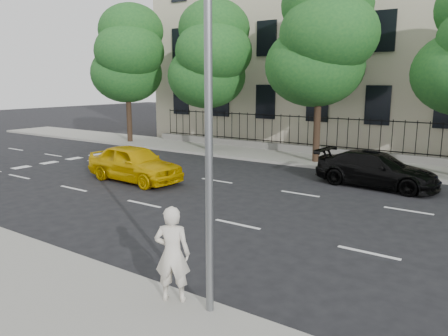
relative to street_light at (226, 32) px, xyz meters
The scene contains 14 objects.
ground 5.99m from the street_light, 144.73° to the left, with size 120.00×120.00×0.00m, color black.
near_sidewalk 6.08m from the street_light, 138.24° to the right, with size 60.00×4.00×0.15m, color gray.
far_sidewalk 16.75m from the street_light, 99.01° to the left, with size 60.00×4.00×0.15m, color gray.
lane_markings 8.67m from the street_light, 110.98° to the left, with size 49.60×4.62×0.01m, color silver, non-canonical shape.
crosswalk 18.42m from the street_light, 158.90° to the left, with size 0.50×12.10×0.01m, color silver, non-canonical shape.
masonry_building 25.14m from the street_light, 95.78° to the left, with size 34.60×12.11×18.50m.
iron_fence 18.21m from the street_light, 98.14° to the left, with size 30.00×0.50×2.20m.
street_light is the anchor object (origin of this frame).
tree_a 23.89m from the street_light, 140.66° to the left, with size 5.71×5.31×9.39m.
tree_b 18.99m from the street_light, 127.15° to the left, with size 5.53×5.12×8.97m.
tree_c 15.82m from the street_light, 106.43° to the left, with size 5.89×5.50×9.80m.
yellow_taxi 12.36m from the street_light, 144.68° to the left, with size 1.89×4.71×1.60m, color #D6A504.
black_sedan 12.51m from the street_light, 92.19° to the left, with size 2.03×4.99×1.45m, color black.
woman_near 4.18m from the street_light, 141.96° to the right, with size 0.69×0.45×1.88m, color beige.
Camera 1 is at (6.94, -8.26, 4.31)m, focal length 35.00 mm.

